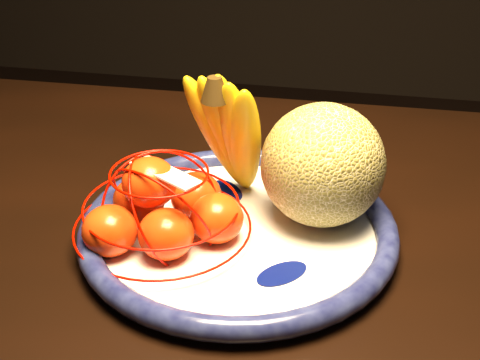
% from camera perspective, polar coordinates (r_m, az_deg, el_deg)
% --- Properties ---
extents(dining_table, '(1.45, 0.89, 0.72)m').
position_cam_1_polar(dining_table, '(0.74, 0.75, -11.71)').
color(dining_table, black).
rests_on(dining_table, ground).
extents(fruit_bowl, '(0.34, 0.34, 0.03)m').
position_cam_1_polar(fruit_bowl, '(0.71, -0.16, -4.32)').
color(fruit_bowl, white).
rests_on(fruit_bowl, dining_table).
extents(cantaloupe, '(0.13, 0.13, 0.13)m').
position_cam_1_polar(cantaloupe, '(0.71, 7.07, 1.28)').
color(cantaloupe, olive).
rests_on(cantaloupe, fruit_bowl).
extents(banana_bunch, '(0.11, 0.11, 0.17)m').
position_cam_1_polar(banana_bunch, '(0.73, -0.69, 4.24)').
color(banana_bunch, '#E2A805').
rests_on(banana_bunch, fruit_bowl).
extents(mandarin_bag, '(0.23, 0.23, 0.12)m').
position_cam_1_polar(mandarin_bag, '(0.69, -6.60, -2.57)').
color(mandarin_bag, '#FF5117').
rests_on(mandarin_bag, fruit_bowl).
extents(price_tag, '(0.08, 0.06, 0.01)m').
position_cam_1_polar(price_tag, '(0.66, -6.34, 0.62)').
color(price_tag, white).
rests_on(price_tag, mandarin_bag).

